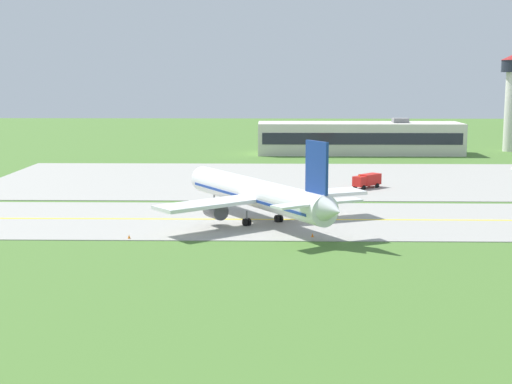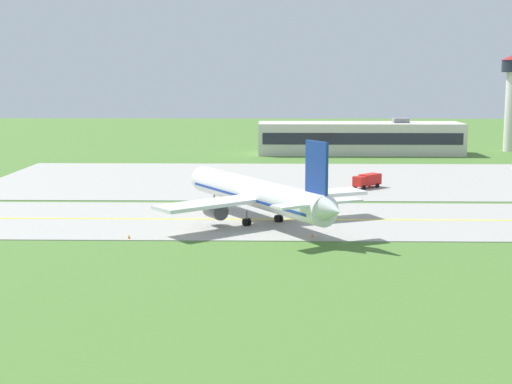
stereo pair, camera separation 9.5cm
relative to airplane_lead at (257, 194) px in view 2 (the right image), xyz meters
The scene contains 10 objects.
ground_plane 8.46m from the airplane_lead, 14.43° to the left, with size 500.00×500.00×0.00m, color #47702D.
taxiway_strip 8.43m from the airplane_lead, 14.43° to the left, with size 240.00×28.00×0.10m, color #9E9B93.
apron_pad 47.25m from the airplane_lead, 68.64° to the left, with size 140.00×52.00×0.10m, color #9E9B93.
taxiway_centreline 8.41m from the airplane_lead, 14.43° to the left, with size 220.00×0.60×0.01m, color yellow.
airplane_lead is the anchor object (origin of this frame).
service_truck_baggage 33.16m from the airplane_lead, 103.23° to the left, with size 6.07×2.53×2.65m.
service_truck_catering 38.10m from the airplane_lead, 58.97° to the left, with size 5.75×5.64×2.60m.
terminal_building 96.63m from the airplane_lead, 74.89° to the left, with size 53.11×13.41×9.40m.
traffic_cone_near_edge 12.83m from the airplane_lead, 53.63° to the right, with size 0.44×0.44×0.60m, color orange.
traffic_cone_mid_edge 20.06m from the airplane_lead, 145.28° to the right, with size 0.44×0.44×0.60m, color orange.
Camera 2 is at (-5.20, -106.40, 20.85)m, focal length 52.76 mm.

